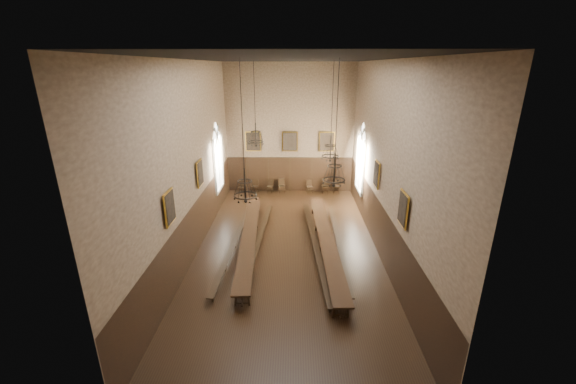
{
  "coord_description": "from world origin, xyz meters",
  "views": [
    {
      "loc": [
        0.3,
        -15.72,
        8.71
      ],
      "look_at": [
        -0.0,
        1.5,
        2.56
      ],
      "focal_mm": 22.0,
      "sensor_mm": 36.0,
      "label": 1
    }
  ],
  "objects_px": {
    "chair_6": "(325,189)",
    "chandelier_back_right": "(330,150)",
    "chair_1": "(255,189)",
    "chair_2": "(270,189)",
    "chandelier_back_left": "(256,136)",
    "chandelier_front_left": "(245,188)",
    "chair_3": "(282,188)",
    "chandelier_front_right": "(334,173)",
    "table_right": "(326,244)",
    "bench_left_outer": "(235,242)",
    "bench_right_inner": "(315,245)",
    "chair_7": "(336,189)",
    "bench_right_outer": "(338,245)",
    "bench_left_inner": "(259,242)",
    "chair_0": "(241,189)",
    "table_left": "(250,240)",
    "chair_5": "(310,189)"
  },
  "relations": [
    {
      "from": "chair_3",
      "to": "chair_6",
      "type": "distance_m",
      "value": 3.15
    },
    {
      "from": "bench_right_outer",
      "to": "chair_3",
      "type": "bearing_deg",
      "value": 110.27
    },
    {
      "from": "chair_6",
      "to": "chandelier_back_right",
      "type": "distance_m",
      "value": 7.74
    },
    {
      "from": "bench_left_outer",
      "to": "table_right",
      "type": "bearing_deg",
      "value": -5.01
    },
    {
      "from": "chandelier_front_left",
      "to": "chair_6",
      "type": "bearing_deg",
      "value": 68.77
    },
    {
      "from": "chandelier_front_left",
      "to": "chair_0",
      "type": "bearing_deg",
      "value": 99.75
    },
    {
      "from": "chandelier_front_left",
      "to": "bench_right_inner",
      "type": "bearing_deg",
      "value": 37.54
    },
    {
      "from": "bench_right_inner",
      "to": "chair_7",
      "type": "xyz_separation_m",
      "value": [
        2.02,
        8.64,
        0.01
      ]
    },
    {
      "from": "table_right",
      "to": "bench_left_outer",
      "type": "distance_m",
      "value": 4.58
    },
    {
      "from": "chandelier_back_right",
      "to": "chair_0",
      "type": "bearing_deg",
      "value": 131.88
    },
    {
      "from": "table_left",
      "to": "chair_0",
      "type": "xyz_separation_m",
      "value": [
        -1.61,
        8.23,
        -0.14
      ]
    },
    {
      "from": "bench_right_outer",
      "to": "chair_3",
      "type": "height_order",
      "value": "chair_3"
    },
    {
      "from": "chandelier_back_right",
      "to": "chair_6",
      "type": "bearing_deg",
      "value": 86.42
    },
    {
      "from": "chair_1",
      "to": "chandelier_back_right",
      "type": "bearing_deg",
      "value": -36.64
    },
    {
      "from": "chair_1",
      "to": "chair_7",
      "type": "height_order",
      "value": "chair_7"
    },
    {
      "from": "bench_right_inner",
      "to": "chandelier_back_right",
      "type": "relative_size",
      "value": 2.12
    },
    {
      "from": "chair_5",
      "to": "chandelier_back_left",
      "type": "relative_size",
      "value": 0.22
    },
    {
      "from": "chair_3",
      "to": "chandelier_front_right",
      "type": "xyz_separation_m",
      "value": [
        2.45,
        -11.09,
        4.5
      ]
    },
    {
      "from": "table_right",
      "to": "chandelier_back_left",
      "type": "height_order",
      "value": "chandelier_back_left"
    },
    {
      "from": "chair_0",
      "to": "chandelier_front_right",
      "type": "distance_m",
      "value": 13.03
    },
    {
      "from": "bench_left_inner",
      "to": "chandelier_back_right",
      "type": "bearing_deg",
      "value": 27.07
    },
    {
      "from": "table_right",
      "to": "chair_1",
      "type": "xyz_separation_m",
      "value": [
        -4.43,
        8.7,
        -0.12
      ]
    },
    {
      "from": "table_left",
      "to": "chandelier_front_left",
      "type": "xyz_separation_m",
      "value": [
        0.26,
        -2.61,
        3.71
      ]
    },
    {
      "from": "table_right",
      "to": "chair_5",
      "type": "xyz_separation_m",
      "value": [
        -0.44,
        8.76,
        -0.13
      ]
    },
    {
      "from": "chair_6",
      "to": "chandelier_front_left",
      "type": "distance_m",
      "value": 12.3
    },
    {
      "from": "chair_6",
      "to": "chair_7",
      "type": "relative_size",
      "value": 1.02
    },
    {
      "from": "chair_1",
      "to": "chair_2",
      "type": "bearing_deg",
      "value": 20.93
    },
    {
      "from": "table_right",
      "to": "chair_6",
      "type": "xyz_separation_m",
      "value": [
        0.67,
        8.71,
        -0.11
      ]
    },
    {
      "from": "chair_5",
      "to": "chandelier_front_left",
      "type": "relative_size",
      "value": 0.18
    },
    {
      "from": "chair_5",
      "to": "chair_7",
      "type": "distance_m",
      "value": 1.94
    },
    {
      "from": "chandelier_back_left",
      "to": "chandelier_front_left",
      "type": "distance_m",
      "value": 5.41
    },
    {
      "from": "bench_right_outer",
      "to": "chair_1",
      "type": "xyz_separation_m",
      "value": [
        -5.1,
        8.4,
        0.04
      ]
    },
    {
      "from": "bench_right_inner",
      "to": "bench_left_outer",
      "type": "bearing_deg",
      "value": 176.42
    },
    {
      "from": "bench_left_inner",
      "to": "chandelier_back_left",
      "type": "distance_m",
      "value": 5.61
    },
    {
      "from": "chair_6",
      "to": "chandelier_front_left",
      "type": "height_order",
      "value": "chandelier_front_left"
    },
    {
      "from": "table_left",
      "to": "bench_right_outer",
      "type": "relative_size",
      "value": 1.14
    },
    {
      "from": "bench_left_outer",
      "to": "chair_7",
      "type": "height_order",
      "value": "chair_7"
    },
    {
      "from": "bench_right_outer",
      "to": "chandelier_back_right",
      "type": "height_order",
      "value": "chandelier_back_right"
    },
    {
      "from": "bench_left_outer",
      "to": "chair_5",
      "type": "distance_m",
      "value": 9.32
    },
    {
      "from": "chair_5",
      "to": "chandelier_back_right",
      "type": "relative_size",
      "value": 0.2
    },
    {
      "from": "bench_left_outer",
      "to": "chair_7",
      "type": "xyz_separation_m",
      "value": [
        6.05,
        8.39,
        0.03
      ]
    },
    {
      "from": "bench_left_outer",
      "to": "bench_left_inner",
      "type": "bearing_deg",
      "value": 1.96
    },
    {
      "from": "chandelier_back_right",
      "to": "chandelier_front_left",
      "type": "bearing_deg",
      "value": -130.49
    },
    {
      "from": "chair_3",
      "to": "chandelier_back_left",
      "type": "relative_size",
      "value": 0.24
    },
    {
      "from": "table_right",
      "to": "chair_7",
      "type": "bearing_deg",
      "value": 80.35
    },
    {
      "from": "bench_right_outer",
      "to": "chair_6",
      "type": "height_order",
      "value": "chair_6"
    },
    {
      "from": "table_left",
      "to": "chandelier_back_right",
      "type": "bearing_deg",
      "value": 24.63
    },
    {
      "from": "chair_1",
      "to": "bench_right_outer",
      "type": "bearing_deg",
      "value": -41.75
    },
    {
      "from": "bench_right_inner",
      "to": "chair_5",
      "type": "relative_size",
      "value": 10.75
    },
    {
      "from": "chair_1",
      "to": "chair_7",
      "type": "relative_size",
      "value": 0.97
    }
  ]
}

